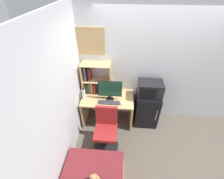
{
  "coord_description": "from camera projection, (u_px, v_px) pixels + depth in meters",
  "views": [
    {
      "loc": [
        -0.68,
        -2.88,
        2.91
      ],
      "look_at": [
        -0.89,
        -0.36,
        0.98
      ],
      "focal_mm": 24.59,
      "sensor_mm": 36.0,
      "label": 1
    }
  ],
  "objects": [
    {
      "name": "hutch_bookshelf",
      "position": [
        93.0,
        80.0,
        3.34
      ],
      "size": [
        0.63,
        0.29,
        0.72
      ],
      "color": "tan",
      "rests_on": "desk"
    },
    {
      "name": "wall_back",
      "position": [
        175.0,
        70.0,
        3.2
      ],
      "size": [
        6.4,
        0.04,
        2.6
      ],
      "primitive_type": "cube",
      "color": "silver",
      "rests_on": "ground_plane"
    },
    {
      "name": "computer_mouse",
      "position": [
        122.0,
        103.0,
        3.19
      ],
      "size": [
        0.06,
        0.09,
        0.04
      ],
      "primitive_type": "ellipsoid",
      "color": "silver",
      "rests_on": "desk"
    },
    {
      "name": "microwave",
      "position": [
        150.0,
        89.0,
        3.2
      ],
      "size": [
        0.51,
        0.35,
        0.32
      ],
      "color": "black",
      "rests_on": "mini_fridge"
    },
    {
      "name": "monitor",
      "position": [
        110.0,
        90.0,
        3.16
      ],
      "size": [
        0.49,
        0.16,
        0.47
      ],
      "color": "black",
      "rests_on": "desk"
    },
    {
      "name": "keyboard",
      "position": [
        109.0,
        103.0,
        3.22
      ],
      "size": [
        0.45,
        0.12,
        0.02
      ],
      "primitive_type": "cube",
      "color": "#333338",
      "rests_on": "desk"
    },
    {
      "name": "water_bottle",
      "position": [
        84.0,
        94.0,
        3.27
      ],
      "size": [
        0.08,
        0.08,
        0.25
      ],
      "color": "silver",
      "rests_on": "desk"
    },
    {
      "name": "desk",
      "position": [
        108.0,
        105.0,
        3.5
      ],
      "size": [
        1.13,
        0.65,
        0.73
      ],
      "color": "tan",
      "rests_on": "ground_plane"
    },
    {
      "name": "mini_fridge",
      "position": [
        146.0,
        109.0,
        3.54
      ],
      "size": [
        0.51,
        0.5,
        0.82
      ],
      "color": "black",
      "rests_on": "ground_plane"
    },
    {
      "name": "wall_corkboard",
      "position": [
        90.0,
        41.0,
        2.95
      ],
      "size": [
        0.6,
        0.02,
        0.53
      ],
      "primitive_type": "cube",
      "color": "tan"
    },
    {
      "name": "wall_left",
      "position": [
        50.0,
        124.0,
        2.05
      ],
      "size": [
        0.04,
        4.4,
        2.6
      ],
      "primitive_type": "cube",
      "color": "silver",
      "rests_on": "ground_plane"
    },
    {
      "name": "desk_chair",
      "position": [
        106.0,
        131.0,
        3.03
      ],
      "size": [
        0.5,
        0.5,
        0.95
      ],
      "color": "black",
      "rests_on": "ground_plane"
    }
  ]
}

